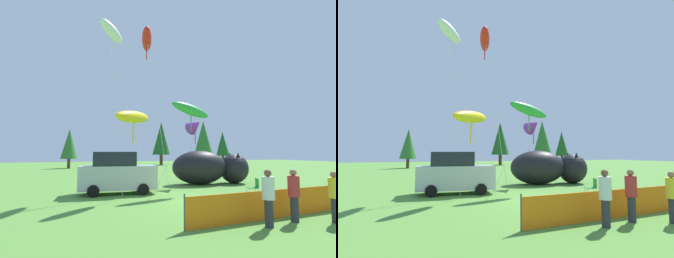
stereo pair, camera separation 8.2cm
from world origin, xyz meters
The scene contains 17 objects.
ground_plane centered at (0.00, 0.00, 0.00)m, with size 120.00×120.00×0.00m, color #548C38.
parked_car centered at (-3.77, 3.82, 1.12)m, with size 4.31×2.12×2.31m.
folding_chair centered at (2.85, 0.54, 0.54)m, with size 0.69×0.69×0.93m.
inflatable_cat centered at (3.30, 6.17, 1.12)m, with size 5.98×2.79×2.42m.
safety_fence centered at (1.54, -3.41, 0.48)m, with size 9.16×0.83×1.06m.
spectator_in_black_shirt centered at (-0.44, -4.32, 0.95)m, with size 0.38×0.38×1.74m.
spectator_in_blue_shirt centered at (1.96, -4.65, 0.90)m, with size 0.36×0.36×1.65m.
spectator_in_grey_shirt centered at (0.80, -4.10, 0.93)m, with size 0.37×0.37×1.71m.
kite_green_fish centered at (0.43, 3.08, 4.79)m, with size 3.05×2.52×5.43m.
kite_red_lizard centered at (-1.92, 4.56, 9.40)m, with size 2.50×2.54×10.03m.
kite_purple_delta centered at (1.94, 5.64, 4.18)m, with size 1.22×3.42×4.83m.
kite_white_ghost centered at (-4.25, 3.53, 9.08)m, with size 1.89×2.01×9.69m.
kite_yellow_hero centered at (-3.40, 1.53, 4.00)m, with size 2.50×3.65×4.44m.
horizon_tree_east centered at (24.92, 39.15, 4.26)m, with size 2.91×2.91×6.94m.
horizon_tree_west centered at (9.83, 36.73, 5.00)m, with size 3.41×3.41×8.14m.
horizon_tree_mid centered at (-6.62, 30.96, 3.61)m, with size 2.46×2.46×5.88m.
horizon_tree_northeast centered at (15.91, 31.03, 4.92)m, with size 3.36×3.36×8.02m.
Camera 1 is at (-6.14, -10.96, 2.25)m, focal length 28.00 mm.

